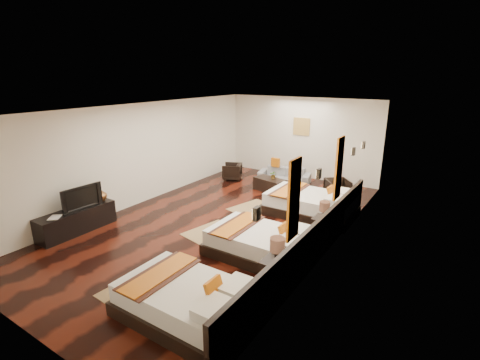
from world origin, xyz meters
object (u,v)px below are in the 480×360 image
Objects in this scene: bed_near at (189,301)px; sofa at (284,175)px; armchair_left at (232,172)px; nightstand_b at (323,225)px; book at (49,218)px; bed_far at (311,204)px; tv_console at (77,221)px; table_plant at (274,175)px; tv at (80,197)px; armchair_right at (337,189)px; bed_mid at (262,243)px; coffee_table at (270,185)px; nightstand_a at (277,271)px; figurine at (100,194)px.

bed_near is 7.26m from sofa.
sofa is 2.76× the size of armchair_left.
nightstand_b is 6.01m from book.
tv_console is at bearing -136.75° from bed_far.
book is 1.17× the size of table_plant.
tv reaches higher than bed_near.
tv is 0.79m from book.
book is at bearing -165.24° from armchair_right.
bed_mid is at bearing 16.86° from armchair_left.
bed_near is 6.25m from coffee_table.
bed_near is 2.28× the size of nightstand_a.
armchair_right reaches higher than armchair_left.
figurine is at bearing -142.03° from bed_far.
nightstand_a is 0.98× the size of tv.
tv_console is 1.86× the size of tv.
armchair_left is at bearing 130.73° from nightstand_a.
bed_far is at bearing 37.97° from figurine.
coffee_table is 0.35m from table_plant.
figurine is 5.03m from coffee_table.
book is 7.15m from sofa.
tv_console is at bearing -90.00° from figurine.
bed_mid is at bearing -81.28° from sofa.
book is at bearing -167.25° from nightstand_a.
table_plant is (-1.92, -0.38, 0.23)m from armchair_right.
tv_console is 2.74× the size of armchair_right.
book is at bearing -113.35° from table_plant.
tv is (0.05, 0.13, 0.55)m from tv_console.
armchair_right is at bearing 54.31° from book.
table_plant is (-1.72, 6.01, 0.25)m from bed_near.
tv reaches higher than bed_far.
nightstand_b is at bearing -117.94° from armchair_right.
nightstand_a is 5.23m from table_plant.
tv is at bearing 86.12° from book.
table_plant is at bearing 145.83° from bed_far.
book is at bearing 179.20° from tv.
bed_mid is 1.63m from nightstand_b.
coffee_table is at bearing 119.43° from nightstand_a.
bed_far is at bearing -136.55° from armchair_right.
bed_near is at bearing -90.02° from bed_far.
tv_console is (-4.20, -3.95, -0.02)m from bed_far.
bed_mid is 4.16m from table_plant.
tv_console is at bearing -114.94° from coffee_table.
sofa is at bearing 68.92° from tv_console.
bed_far is 2.62× the size of nightstand_b.
table_plant is at bearing 114.56° from bed_mid.
tv is 0.56× the size of sofa.
nightstand_a is 1.09× the size of nightstand_b.
table_plant reaches higher than sofa.
figurine reaches higher than book.
figurine is 5.09m from table_plant.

